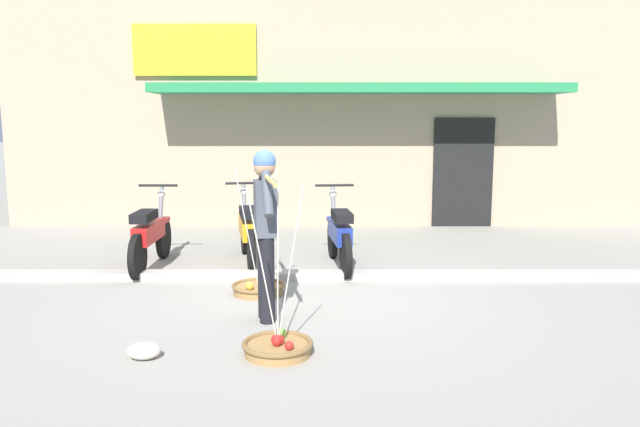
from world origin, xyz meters
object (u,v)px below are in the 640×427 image
fruit_vendor (267,223)px  motorcycle_nearest_shop (152,235)px  fruit_basket_right_side (260,287)px  motorcycle_second_in_row (249,231)px  fruit_basket_left_side (279,346)px  motorcycle_third_in_row (340,235)px  plastic_litter_bag (145,351)px

fruit_vendor → motorcycle_nearest_shop: 2.79m
fruit_basket_right_side → motorcycle_second_in_row: bearing=101.1°
fruit_basket_right_side → fruit_vendor: bearing=-79.6°
fruit_vendor → motorcycle_second_in_row: bearing=100.8°
fruit_basket_left_side → fruit_basket_right_side: bearing=100.5°
fruit_vendor → motorcycle_third_in_row: fruit_vendor is taller
fruit_basket_left_side → motorcycle_nearest_shop: size_ratio=0.80×
fruit_vendor → plastic_litter_bag: size_ratio=6.63×
fruit_vendor → fruit_basket_right_side: fruit_vendor is taller
fruit_basket_left_side → motorcycle_third_in_row: 3.15m
motorcycle_nearest_shop → motorcycle_third_in_row: size_ratio=1.00×
motorcycle_nearest_shop → fruit_basket_right_side: bearing=-37.7°
fruit_vendor → motorcycle_nearest_shop: (-1.73, 2.13, -0.53)m
fruit_basket_right_side → fruit_basket_left_side: bearing=-79.5°
fruit_basket_right_side → plastic_litter_bag: 2.09m
fruit_basket_right_side → plastic_litter_bag: size_ratio=5.18×
fruit_basket_left_side → fruit_basket_right_side: 1.88m
fruit_vendor → fruit_basket_right_side: size_ratio=1.28×
fruit_vendor → motorcycle_second_in_row: (-0.47, 2.44, -0.53)m
plastic_litter_bag → motorcycle_nearest_shop: bearing=104.0°
fruit_basket_right_side → motorcycle_nearest_shop: 2.00m
fruit_basket_left_side → motorcycle_second_in_row: 3.45m
fruit_basket_right_side → motorcycle_second_in_row: fruit_basket_right_side is taller
fruit_basket_left_side → fruit_vendor: bearing=100.7°
fruit_basket_left_side → motorcycle_second_in_row: size_ratio=0.81×
motorcycle_second_in_row → motorcycle_third_in_row: (1.26, -0.30, 0.00)m
motorcycle_nearest_shop → motorcycle_third_in_row: 2.52m
fruit_basket_right_side → motorcycle_third_in_row: bearing=51.9°
fruit_basket_left_side → plastic_litter_bag: 1.12m
fruit_vendor → fruit_basket_left_side: size_ratio=1.28×
plastic_litter_bag → fruit_vendor: bearing=47.3°
motorcycle_third_in_row → plastic_litter_bag: size_ratio=6.49×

